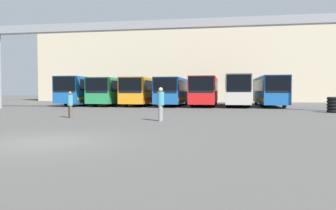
% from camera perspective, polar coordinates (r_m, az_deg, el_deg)
% --- Properties ---
extents(ground_plane, '(200.00, 200.00, 0.00)m').
position_cam_1_polar(ground_plane, '(11.38, -20.62, -6.07)').
color(ground_plane, '#514F4C').
extents(building_backdrop, '(49.81, 12.00, 11.17)m').
position_cam_1_polar(building_backdrop, '(56.28, 4.07, 6.47)').
color(building_backdrop, beige).
rests_on(building_backdrop, ground).
extents(overhead_gantry, '(31.46, 0.80, 7.67)m').
position_cam_1_polar(overhead_gantry, '(28.74, -1.77, 12.11)').
color(overhead_gantry, gray).
rests_on(overhead_gantry, ground).
extents(bus_slot_0, '(2.63, 12.37, 3.20)m').
position_cam_1_polar(bus_slot_0, '(40.57, -13.61, 2.67)').
color(bus_slot_0, '#1959A5').
rests_on(bus_slot_0, ground).
extents(bus_slot_1, '(2.58, 10.38, 3.04)m').
position_cam_1_polar(bus_slot_1, '(38.37, -9.42, 2.58)').
color(bus_slot_1, '#268C4C').
rests_on(bus_slot_1, ground).
extents(bus_slot_2, '(2.59, 10.30, 3.05)m').
position_cam_1_polar(bus_slot_2, '(37.32, -4.39, 2.62)').
color(bus_slot_2, orange).
rests_on(bus_slot_2, ground).
extents(bus_slot_3, '(2.54, 11.42, 3.03)m').
position_cam_1_polar(bus_slot_3, '(37.17, 1.04, 2.61)').
color(bus_slot_3, '#1959A5').
rests_on(bus_slot_3, ground).
extents(bus_slot_4, '(2.60, 12.21, 3.12)m').
position_cam_1_polar(bus_slot_4, '(37.18, 6.46, 2.67)').
color(bus_slot_4, red).
rests_on(bus_slot_4, ground).
extents(bus_slot_5, '(2.46, 10.91, 3.29)m').
position_cam_1_polar(bus_slot_5, '(36.49, 11.87, 2.78)').
color(bus_slot_5, beige).
rests_on(bus_slot_5, ground).
extents(bus_slot_6, '(2.43, 12.20, 3.13)m').
position_cam_1_polar(bus_slot_6, '(37.41, 17.18, 2.59)').
color(bus_slot_6, '#1959A5').
rests_on(bus_slot_6, ground).
extents(pedestrian_near_right, '(0.34, 0.34, 1.63)m').
position_cam_1_polar(pedestrian_near_right, '(20.92, -16.68, 0.19)').
color(pedestrian_near_right, brown).
rests_on(pedestrian_near_right, ground).
extents(pedestrian_near_left, '(0.39, 0.39, 1.85)m').
position_cam_1_polar(pedestrian_near_left, '(17.96, -1.29, 0.31)').
color(pedestrian_near_left, gray).
rests_on(pedestrian_near_left, ground).
extents(tire_stack, '(1.04, 1.04, 1.20)m').
position_cam_1_polar(tire_stack, '(27.97, 26.94, 0.03)').
color(tire_stack, black).
rests_on(tire_stack, ground).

